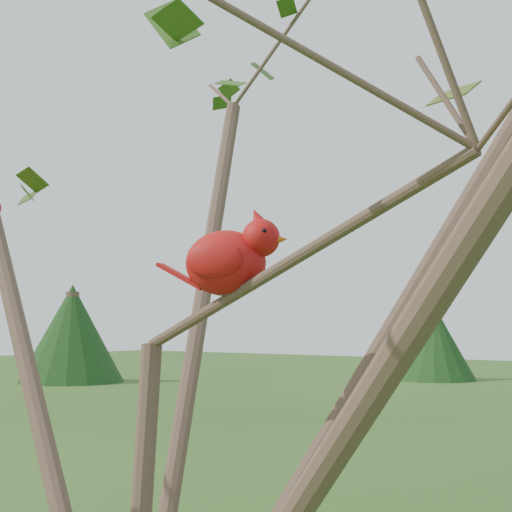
{
  "coord_description": "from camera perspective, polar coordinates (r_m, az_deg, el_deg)",
  "views": [
    {
      "loc": [
        0.9,
        -0.87,
        1.99
      ],
      "look_at": [
        0.17,
        0.1,
        2.09
      ],
      "focal_mm": 55.0,
      "sensor_mm": 36.0,
      "label": 1
    }
  ],
  "objects": [
    {
      "name": "cardinal",
      "position": [
        1.23,
        -1.91,
        -0.25
      ],
      "size": [
        0.21,
        0.14,
        0.15
      ],
      "rotation": [
        0.0,
        0.0,
        0.35
      ],
      "color": "red",
      "rests_on": "ground"
    },
    {
      "name": "crabapple_tree",
      "position": [
        1.22,
        -9.06,
        1.46
      ],
      "size": [
        2.35,
        2.05,
        2.95
      ],
      "color": "#483227",
      "rests_on": "ground"
    }
  ]
}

